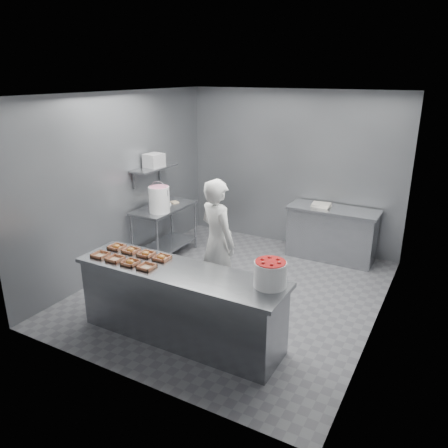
{
  "coord_description": "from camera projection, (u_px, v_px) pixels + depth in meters",
  "views": [
    {
      "loc": [
        2.67,
        -5.1,
        3.05
      ],
      "look_at": [
        -0.04,
        -0.2,
        1.1
      ],
      "focal_mm": 35.0,
      "sensor_mm": 36.0,
      "label": 1
    }
  ],
  "objects": [
    {
      "name": "tray_7",
      "position": [
        162.0,
        258.0,
        5.31
      ],
      "size": [
        0.19,
        0.18,
        0.06
      ],
      "color": "#A38264",
      "rests_on": "service_counter"
    },
    {
      "name": "service_counter",
      "position": [
        180.0,
        304.0,
        5.18
      ],
      "size": [
        2.6,
        0.7,
        0.9
      ],
      "color": "slate",
      "rests_on": "ground"
    },
    {
      "name": "tray_2",
      "position": [
        130.0,
        262.0,
        5.17
      ],
      "size": [
        0.19,
        0.18,
        0.06
      ],
      "color": "#A38264",
      "rests_on": "service_counter"
    },
    {
      "name": "ceiling",
      "position": [
        235.0,
        94.0,
        5.52
      ],
      "size": [
        4.5,
        4.5,
        0.0
      ],
      "primitive_type": "plane",
      "rotation": [
        3.14,
        0.0,
        0.0
      ],
      "color": "white",
      "rests_on": "wall_back"
    },
    {
      "name": "glaze_bucket",
      "position": [
        159.0,
        199.0,
        7.04
      ],
      "size": [
        0.35,
        0.33,
        0.52
      ],
      "color": "white",
      "rests_on": "prep_table"
    },
    {
      "name": "paper_stack",
      "position": [
        321.0,
        205.0,
        7.39
      ],
      "size": [
        0.31,
        0.23,
        0.06
      ],
      "primitive_type": "cube",
      "rotation": [
        0.0,
        0.0,
        -0.04
      ],
      "color": "silver",
      "rests_on": "back_counter"
    },
    {
      "name": "tray_4",
      "position": [
        117.0,
        247.0,
        5.64
      ],
      "size": [
        0.19,
        0.18,
        0.06
      ],
      "color": "#A38264",
      "rests_on": "service_counter"
    },
    {
      "name": "tray_0",
      "position": [
        101.0,
        255.0,
        5.39
      ],
      "size": [
        0.19,
        0.18,
        0.04
      ],
      "color": "#A38264",
      "rests_on": "service_counter"
    },
    {
      "name": "tray_6",
      "position": [
        146.0,
        254.0,
        5.42
      ],
      "size": [
        0.19,
        0.18,
        0.06
      ],
      "color": "#A38264",
      "rests_on": "service_counter"
    },
    {
      "name": "bucket_lid",
      "position": [
        162.0,
        205.0,
        7.47
      ],
      "size": [
        0.38,
        0.38,
        0.02
      ],
      "primitive_type": "cylinder",
      "rotation": [
        0.0,
        0.0,
        -0.29
      ],
      "color": "white",
      "rests_on": "prep_table"
    },
    {
      "name": "prep_table",
      "position": [
        165.0,
        224.0,
        7.5
      ],
      "size": [
        0.6,
        1.2,
        0.9
      ],
      "color": "slate",
      "rests_on": "ground"
    },
    {
      "name": "wall_right",
      "position": [
        386.0,
        223.0,
        5.07
      ],
      "size": [
        0.04,
        4.5,
        2.8
      ],
      "primitive_type": "cube",
      "color": "slate",
      "rests_on": "ground"
    },
    {
      "name": "worker",
      "position": [
        217.0,
        242.0,
        5.94
      ],
      "size": [
        0.76,
        0.65,
        1.75
      ],
      "primitive_type": "imported",
      "rotation": [
        0.0,
        0.0,
        2.71
      ],
      "color": "silver",
      "rests_on": "ground"
    },
    {
      "name": "appliance",
      "position": [
        154.0,
        160.0,
        7.23
      ],
      "size": [
        0.29,
        0.32,
        0.22
      ],
      "primitive_type": "cube",
      "rotation": [
        0.0,
        0.0,
        -0.1
      ],
      "color": "gray",
      "rests_on": "wall_shelf"
    },
    {
      "name": "rag",
      "position": [
        174.0,
        202.0,
        7.63
      ],
      "size": [
        0.17,
        0.16,
        0.02
      ],
      "primitive_type": "cube",
      "rotation": [
        0.0,
        0.0,
        -0.43
      ],
      "color": "#CCB28C",
      "rests_on": "prep_table"
    },
    {
      "name": "wall_left",
      "position": [
        122.0,
        183.0,
        6.9
      ],
      "size": [
        0.04,
        4.5,
        2.8
      ],
      "primitive_type": "cube",
      "color": "slate",
      "rests_on": "ground"
    },
    {
      "name": "wall_shelf",
      "position": [
        154.0,
        168.0,
        7.26
      ],
      "size": [
        0.35,
        0.9,
        0.03
      ],
      "primitive_type": "cube",
      "color": "slate",
      "rests_on": "wall_left"
    },
    {
      "name": "tray_5",
      "position": [
        131.0,
        250.0,
        5.53
      ],
      "size": [
        0.19,
        0.18,
        0.06
      ],
      "color": "#A38264",
      "rests_on": "service_counter"
    },
    {
      "name": "strawberry_tub",
      "position": [
        270.0,
        273.0,
        4.6
      ],
      "size": [
        0.35,
        0.35,
        0.29
      ],
      "color": "white",
      "rests_on": "service_counter"
    },
    {
      "name": "floor",
      "position": [
        233.0,
        291.0,
        6.44
      ],
      "size": [
        4.5,
        4.5,
        0.0
      ],
      "primitive_type": "plane",
      "color": "#4C4C51",
      "rests_on": "ground"
    },
    {
      "name": "wall_back",
      "position": [
        292.0,
        170.0,
        7.84
      ],
      "size": [
        4.0,
        0.04,
        2.8
      ],
      "primitive_type": "cube",
      "color": "slate",
      "rests_on": "ground"
    },
    {
      "name": "tray_3",
      "position": [
        147.0,
        267.0,
        5.06
      ],
      "size": [
        0.19,
        0.18,
        0.04
      ],
      "color": "#A38264",
      "rests_on": "service_counter"
    },
    {
      "name": "tray_1",
      "position": [
        115.0,
        259.0,
        5.28
      ],
      "size": [
        0.19,
        0.18,
        0.04
      ],
      "color": "#A38264",
      "rests_on": "service_counter"
    },
    {
      "name": "back_counter",
      "position": [
        332.0,
        233.0,
        7.45
      ],
      "size": [
        1.5,
        0.6,
        0.9
      ],
      "color": "slate",
      "rests_on": "ground"
    }
  ]
}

